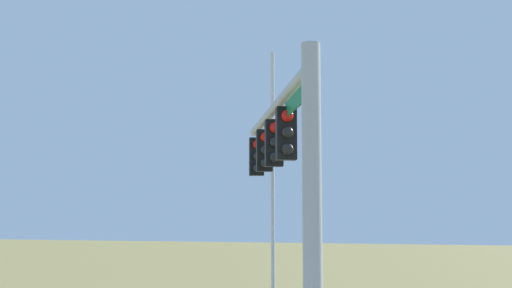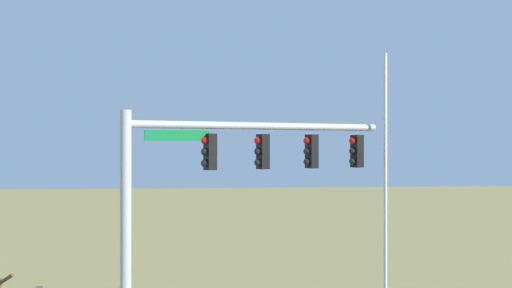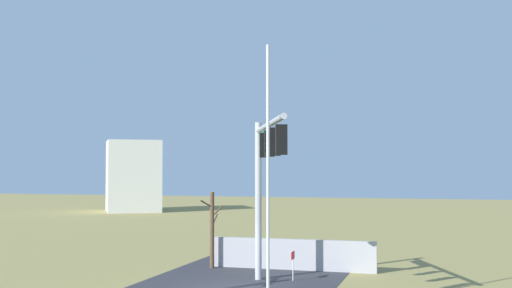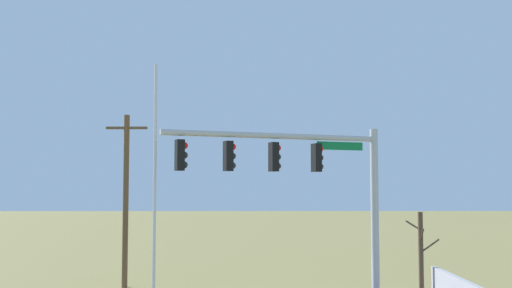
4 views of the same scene
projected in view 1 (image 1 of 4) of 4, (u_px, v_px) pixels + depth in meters
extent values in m
cylinder|color=#B2B5BA|center=(313.00, 273.00, 9.06)|extent=(0.28, 0.28, 6.64)
cylinder|color=#B2B5BA|center=(274.00, 109.00, 13.16)|extent=(7.19, 3.03, 0.20)
cube|color=#0F7238|center=(295.00, 102.00, 10.71)|extent=(1.68, 0.70, 0.28)
cube|color=black|center=(286.00, 134.00, 11.57)|extent=(0.36, 0.42, 0.96)
sphere|color=red|center=(287.00, 116.00, 11.46)|extent=(0.22, 0.22, 0.22)
sphere|color=black|center=(287.00, 133.00, 11.43)|extent=(0.22, 0.22, 0.22)
sphere|color=black|center=(288.00, 149.00, 11.39)|extent=(0.22, 0.22, 0.22)
cube|color=black|center=(274.00, 143.00, 13.14)|extent=(0.36, 0.42, 0.96)
sphere|color=red|center=(275.00, 128.00, 13.02)|extent=(0.22, 0.22, 0.22)
sphere|color=black|center=(275.00, 142.00, 12.99)|extent=(0.22, 0.22, 0.22)
sphere|color=black|center=(275.00, 157.00, 12.96)|extent=(0.22, 0.22, 0.22)
cube|color=black|center=(264.00, 151.00, 14.70)|extent=(0.36, 0.42, 0.96)
sphere|color=red|center=(265.00, 137.00, 14.59)|extent=(0.22, 0.22, 0.22)
sphere|color=black|center=(265.00, 150.00, 14.55)|extent=(0.22, 0.22, 0.22)
sphere|color=black|center=(265.00, 163.00, 14.52)|extent=(0.22, 0.22, 0.22)
cube|color=black|center=(257.00, 157.00, 16.27)|extent=(0.36, 0.42, 0.96)
sphere|color=red|center=(257.00, 144.00, 16.15)|extent=(0.22, 0.22, 0.22)
sphere|color=black|center=(257.00, 156.00, 16.12)|extent=(0.22, 0.22, 0.22)
sphere|color=black|center=(257.00, 168.00, 16.09)|extent=(0.22, 0.22, 0.22)
cylinder|color=silver|center=(273.00, 211.00, 16.82)|extent=(0.10, 0.10, 8.47)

